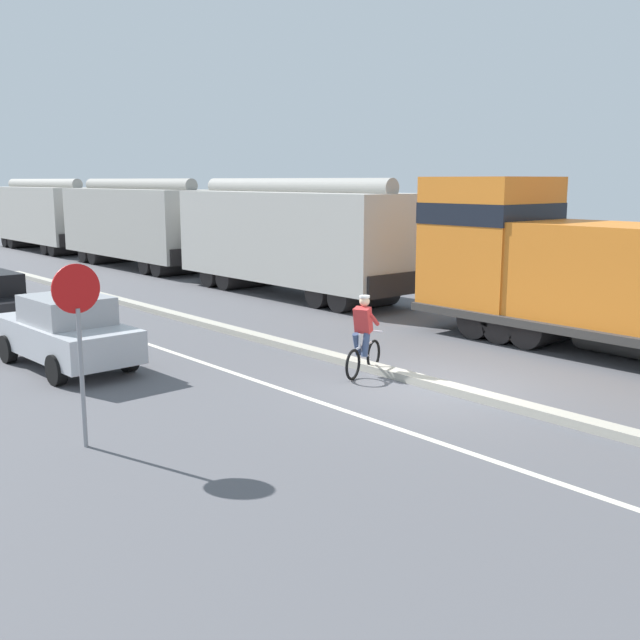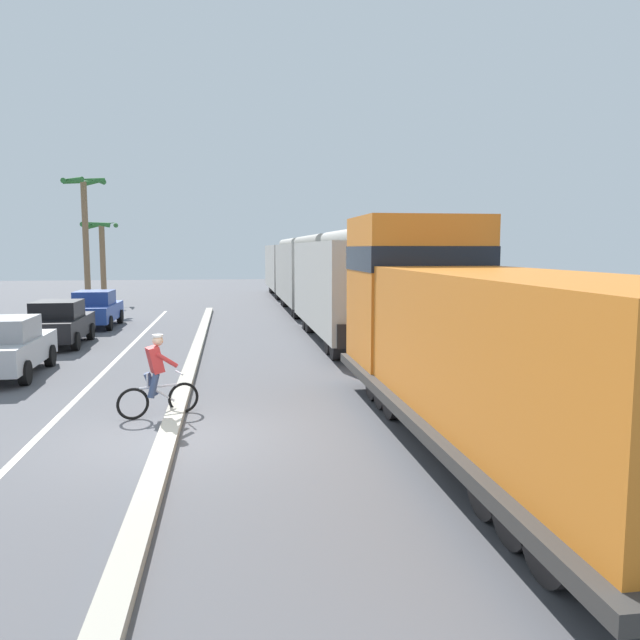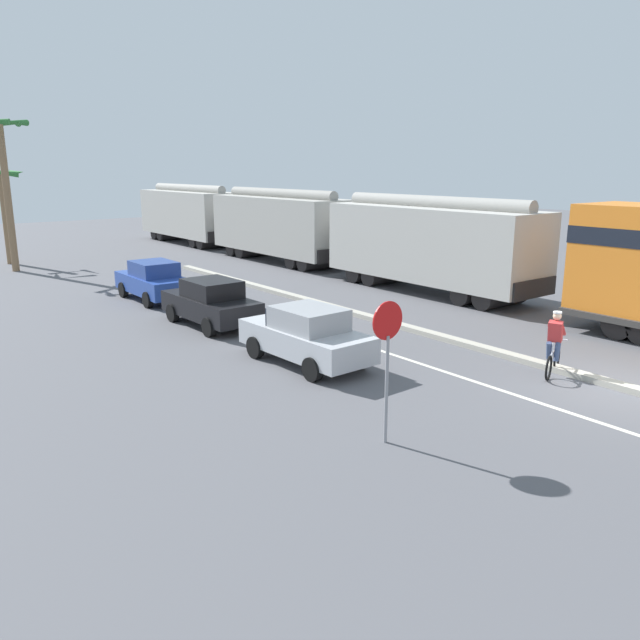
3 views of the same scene
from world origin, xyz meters
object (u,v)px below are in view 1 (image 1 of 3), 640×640
Objects in this scene: locomotive at (612,279)px; cyclist at (363,337)px; hopper_car_lead at (291,238)px; parked_car_silver at (66,331)px; hopper_car_trailing at (45,215)px; hopper_car_middle at (138,224)px; stop_sign at (78,320)px.

cyclist is at bearing 157.62° from locomotive.
parked_car_silver is at bearing -154.49° from hopper_car_lead.
hopper_car_trailing is at bearing 79.93° from cyclist.
locomotive is 35.36m from hopper_car_trailing.
hopper_car_lead is 1.00× the size of hopper_car_trailing.
cyclist is (-5.85, -9.75, -1.26)m from hopper_car_lead.
cyclist is (-5.85, -21.35, -1.26)m from hopper_car_middle.
locomotive reaches higher than cyclist.
stop_sign is at bearing -177.22° from cyclist.
hopper_car_middle is 22.17m from cyclist.
locomotive is at bearing -34.72° from parked_car_silver.
hopper_car_lead is 1.00× the size of hopper_car_middle.
parked_car_silver is at bearing 145.28° from locomotive.
hopper_car_middle reaches higher than stop_sign.
cyclist is 6.49m from stop_sign.
hopper_car_middle is at bearing 57.89° from parked_car_silver.
hopper_car_trailing reaches higher than parked_car_silver.
locomotive is 2.73× the size of parked_car_silver.
hopper_car_lead and hopper_car_trailing have the same top height.
hopper_car_trailing is 3.68× the size of stop_sign.
hopper_car_middle is at bearing 60.58° from stop_sign.
stop_sign is at bearing -110.17° from hopper_car_trailing.
hopper_car_middle is (0.00, 23.76, 0.28)m from locomotive.
locomotive is at bearing -9.75° from stop_sign.
hopper_car_middle is at bearing -90.00° from hopper_car_trailing.
locomotive is at bearing -90.00° from hopper_car_trailing.
stop_sign is (-12.21, -21.66, -0.05)m from hopper_car_middle.
hopper_car_trailing is at bearing 69.83° from stop_sign.
hopper_car_lead is at bearing 25.51° from parked_car_silver.
hopper_car_trailing is at bearing 90.00° from hopper_car_lead.
locomotive is 23.76m from hopper_car_middle.
stop_sign is at bearing -140.53° from hopper_car_lead.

